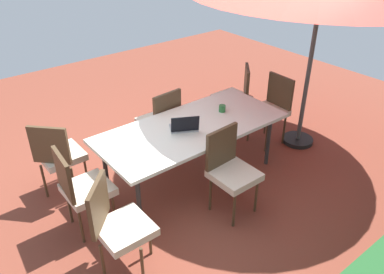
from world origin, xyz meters
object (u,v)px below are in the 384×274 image
Objects in this scene: chair_southeast at (58,154)px; chair_north at (231,168)px; chair_west at (271,107)px; chair_southwest at (236,94)px; cup at (222,108)px; chair_east at (81,186)px; laptop at (184,126)px; chair_south at (161,119)px; dining_table at (192,129)px; chair_northeast at (117,223)px.

chair_southeast and chair_north have the same top height.
chair_southwest is at bearing -170.33° from chair_west.
chair_north is 1.00× the size of chair_west.
cup is at bearing -89.67° from chair_west.
chair_east is 2.46× the size of laptop.
chair_south and chair_east have the same top height.
chair_east is 1.32m from laptop.
chair_southwest is 1.00× the size of chair_east.
chair_north is 2.46× the size of laptop.
laptop is at bearing -165.78° from chair_southeast.
chair_southeast is 1.00× the size of chair_south.
chair_west is 11.34× the size of cup.
laptop is 4.62× the size of cup.
chair_southwest is (0.09, -0.63, 0.00)m from chair_west.
chair_southwest is 1.08m from cup.
chair_south is (-1.39, 0.04, 0.00)m from chair_southeast.
chair_east is at bearing 131.65° from chair_southeast.
laptop is at bearing 10.04° from dining_table.
chair_northeast is at bearing 134.75° from chair_southeast.
laptop is (1.51, 0.68, 0.26)m from chair_southwest.
dining_table is 2.32× the size of chair_east.
dining_table is at bearing 84.96° from chair_north.
chair_east is (2.80, 0.65, 0.00)m from chair_southwest.
chair_northeast is at bearing -173.42° from chair_east.
chair_southeast is 2.74m from chair_southwest.
cup is at bearing -153.90° from chair_southeast.
chair_south is at bearing 84.65° from chair_north.
chair_northeast is 1.00× the size of chair_south.
laptop is (0.16, 0.73, 0.26)m from chair_south.
chair_southeast is at bearing -20.12° from cup.
chair_southeast is 1.39m from chair_south.
chair_southwest and chair_south have the same top height.
chair_north is 1.00× the size of chair_east.
chair_southwest is 2.46× the size of laptop.
chair_south is 0.79m from laptop.
chair_northeast reaches higher than cup.
laptop reaches higher than cup.
cup is (-0.66, -0.08, -0.00)m from laptop.
laptop reaches higher than chair_north.
chair_south is 0.86m from cup.
chair_southwest is 11.34× the size of cup.
chair_north is 11.34× the size of cup.
chair_southeast and chair_northeast have the same top height.
chair_southeast is 1.48m from laptop.
chair_north is 1.00× the size of chair_southwest.
chair_south is 1.61m from chair_east.
chair_west is at bearing 150.42° from chair_south.
laptop is 0.66m from cup.
dining_table is 2.32× the size of chair_north.
chair_northeast and chair_south have the same top height.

